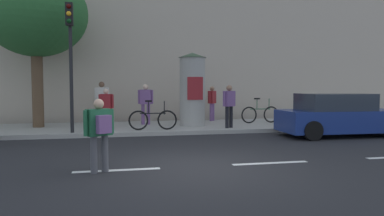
{
  "coord_description": "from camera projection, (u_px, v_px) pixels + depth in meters",
  "views": [
    {
      "loc": [
        -1.7,
        -7.58,
        1.76
      ],
      "look_at": [
        0.31,
        2.0,
        1.16
      ],
      "focal_mm": 33.71,
      "sensor_mm": 36.0,
      "label": 1
    }
  ],
  "objects": [
    {
      "name": "sidewalk_curb",
      "position": [
        160.0,
        127.0,
        14.7
      ],
      "size": [
        36.0,
        4.0,
        0.15
      ],
      "primitive_type": "cube",
      "color": "#9E9B93",
      "rests_on": "ground_plane"
    },
    {
      "name": "pedestrian_in_red_top",
      "position": [
        100.0,
        129.0,
        7.27
      ],
      "size": [
        0.59,
        0.53,
        1.5
      ],
      "color": "#4C4C51",
      "rests_on": "ground_plane"
    },
    {
      "name": "street_tree",
      "position": [
        36.0,
        14.0,
        13.84
      ],
      "size": [
        3.91,
        3.91,
        6.07
      ],
      "color": "brown",
      "rests_on": "sidewalk_curb"
    },
    {
      "name": "traffic_light",
      "position": [
        70.0,
        46.0,
        12.14
      ],
      "size": [
        0.24,
        0.45,
        4.38
      ],
      "color": "black",
      "rests_on": "sidewalk_curb"
    },
    {
      "name": "pedestrian_near_pole",
      "position": [
        229.0,
        103.0,
        13.81
      ],
      "size": [
        0.56,
        0.45,
        1.64
      ],
      "color": "black",
      "rests_on": "sidewalk_curb"
    },
    {
      "name": "parked_car_blue",
      "position": [
        338.0,
        116.0,
        12.62
      ],
      "size": [
        4.22,
        1.95,
        1.49
      ],
      "color": "navy",
      "rests_on": "ground_plane"
    },
    {
      "name": "pedestrian_with_backpack",
      "position": [
        146.0,
        101.0,
        15.02
      ],
      "size": [
        0.63,
        0.33,
        1.69
      ],
      "color": "#724C84",
      "rests_on": "sidewalk_curb"
    },
    {
      "name": "pedestrian_in_light_jacket",
      "position": [
        106.0,
        105.0,
        13.53
      ],
      "size": [
        0.56,
        0.4,
        1.51
      ],
      "color": "maroon",
      "rests_on": "sidewalk_curb"
    },
    {
      "name": "bicycle_leaning",
      "position": [
        153.0,
        119.0,
        13.17
      ],
      "size": [
        1.77,
        0.14,
        1.09
      ],
      "color": "black",
      "rests_on": "sidewalk_curb"
    },
    {
      "name": "poster_column",
      "position": [
        192.0,
        89.0,
        14.64
      ],
      "size": [
        1.14,
        1.14,
        2.95
      ],
      "color": "#9E9B93",
      "rests_on": "sidewalk_curb"
    },
    {
      "name": "bicycle_upright",
      "position": [
        260.0,
        114.0,
        15.67
      ],
      "size": [
        1.77,
        0.18,
        1.09
      ],
      "color": "black",
      "rests_on": "sidewalk_curb"
    },
    {
      "name": "building_backdrop",
      "position": [
        148.0,
        13.0,
        19.24
      ],
      "size": [
        36.0,
        5.0,
        11.31
      ],
      "primitive_type": "cube",
      "color": "#B7A893",
      "rests_on": "ground_plane"
    },
    {
      "name": "pedestrian_in_dark_shirt",
      "position": [
        102.0,
        98.0,
        15.36
      ],
      "size": [
        0.62,
        0.49,
        1.8
      ],
      "color": "maroon",
      "rests_on": "sidewalk_curb"
    },
    {
      "name": "lane_markings",
      "position": [
        197.0,
        166.0,
        7.86
      ],
      "size": [
        25.8,
        0.16,
        0.01
      ],
      "color": "silver",
      "rests_on": "ground_plane"
    },
    {
      "name": "pedestrian_tallest",
      "position": [
        212.0,
        101.0,
        16.61
      ],
      "size": [
        0.46,
        0.49,
        1.6
      ],
      "color": "#724C84",
      "rests_on": "sidewalk_curb"
    },
    {
      "name": "ground_plane",
      "position": [
        197.0,
        167.0,
        7.86
      ],
      "size": [
        80.0,
        80.0,
        0.0
      ],
      "primitive_type": "plane",
      "color": "#232326"
    }
  ]
}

